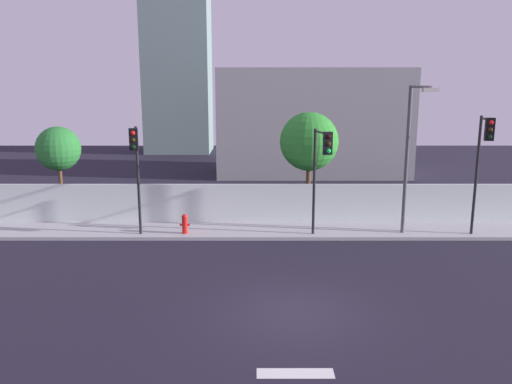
{
  "coord_description": "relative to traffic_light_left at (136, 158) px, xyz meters",
  "views": [
    {
      "loc": [
        -1.09,
        -14.2,
        6.66
      ],
      "look_at": [
        -1.09,
        6.5,
        2.22
      ],
      "focal_mm": 36.61,
      "sensor_mm": 36.0,
      "label": 1
    }
  ],
  "objects": [
    {
      "name": "roadside_tree_midleft",
      "position": [
        7.53,
        3.92,
        0.22
      ],
      "size": [
        2.85,
        2.85,
        5.19
      ],
      "color": "brown",
      "rests_on": "ground"
    },
    {
      "name": "roadside_tree_leftmost",
      "position": [
        -4.66,
        3.92,
        -0.13
      ],
      "size": [
        2.15,
        2.15,
        4.49
      ],
      "color": "brown",
      "rests_on": "ground"
    },
    {
      "name": "fire_hydrant",
      "position": [
        1.86,
        0.54,
        -2.92
      ],
      "size": [
        0.44,
        0.26,
        0.86
      ],
      "color": "red",
      "rests_on": "sidewalk"
    },
    {
      "name": "street_lamp_curbside",
      "position": [
        11.38,
        0.33,
        0.44
      ],
      "size": [
        0.61,
        2.37,
        6.31
      ],
      "color": "#4C4C51",
      "rests_on": "sidewalk"
    },
    {
      "name": "ground_plane",
      "position": [
        6.04,
        -7.06,
        -3.53
      ],
      "size": [
        80.0,
        80.0,
        0.0
      ],
      "primitive_type": "plane",
      "color": "black"
    },
    {
      "name": "traffic_light_center",
      "position": [
        14.2,
        -0.19,
        0.32
      ],
      "size": [
        0.43,
        1.54,
        5.09
      ],
      "color": "black",
      "rests_on": "sidewalk"
    },
    {
      "name": "traffic_light_right",
      "position": [
        7.61,
        -0.28,
        -0.04
      ],
      "size": [
        0.59,
        1.66,
        4.55
      ],
      "color": "black",
      "rests_on": "sidewalk"
    },
    {
      "name": "sidewalk",
      "position": [
        6.04,
        1.14,
        -3.45
      ],
      "size": [
        36.0,
        2.4,
        0.15
      ],
      "primitive_type": "cube",
      "color": "#ABABAB",
      "rests_on": "ground"
    },
    {
      "name": "perimeter_wall",
      "position": [
        6.04,
        2.43,
        -2.48
      ],
      "size": [
        36.0,
        0.18,
        1.8
      ],
      "primitive_type": "cube",
      "color": "silver",
      "rests_on": "sidewalk"
    },
    {
      "name": "traffic_light_left",
      "position": [
        0.0,
        0.0,
        0.0
      ],
      "size": [
        0.36,
        1.15,
        4.64
      ],
      "color": "black",
      "rests_on": "sidewalk"
    },
    {
      "name": "low_building_distant",
      "position": [
        8.98,
        16.43,
        0.22
      ],
      "size": [
        13.39,
        6.0,
        7.49
      ],
      "primitive_type": "cube",
      "color": "#969696",
      "rests_on": "ground"
    }
  ]
}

